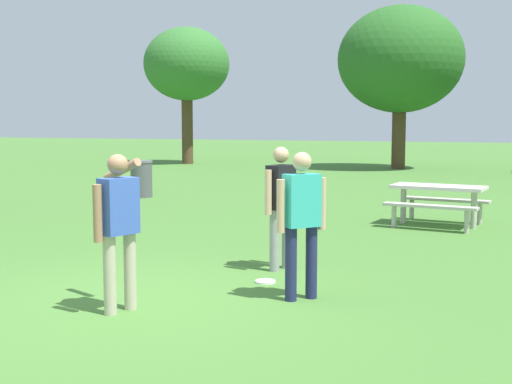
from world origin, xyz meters
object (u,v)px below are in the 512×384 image
object	(u,v)px
person_thrower	(118,220)
tree_broad_center	(400,60)
trash_can_further_along	(141,179)
person_bystander	(302,216)
tree_tall_left	(187,65)
person_catcher	(281,200)
picnic_table_near	(438,196)
frisbee	(265,281)

from	to	relation	value
person_thrower	tree_broad_center	distance (m)	22.55
person_thrower	trash_can_further_along	xyz separation A→B (m)	(-5.27, 9.30, -0.48)
person_bystander	trash_can_further_along	size ratio (longest dim) A/B	1.71
person_thrower	tree_tall_left	size ratio (longest dim) A/B	0.26
person_catcher	tree_broad_center	size ratio (longest dim) A/B	0.25
person_catcher	picnic_table_near	bearing A→B (deg)	71.40
trash_can_further_along	tree_tall_left	distance (m)	14.39
tree_broad_center	person_thrower	bearing A→B (deg)	-88.19
tree_tall_left	trash_can_further_along	bearing A→B (deg)	-68.09
person_bystander	trash_can_further_along	distance (m)	10.69
frisbee	tree_broad_center	size ratio (longest dim) A/B	0.04
person_catcher	person_bystander	distance (m)	1.51
frisbee	person_thrower	bearing A→B (deg)	-119.59
person_thrower	person_catcher	bearing A→B (deg)	69.71
person_thrower	person_catcher	xyz separation A→B (m)	(0.92, 2.48, -0.02)
picnic_table_near	tree_tall_left	bearing A→B (deg)	130.65
picnic_table_near	trash_can_further_along	bearing A→B (deg)	164.07
person_bystander	tree_tall_left	xyz separation A→B (m)	(-12.04, 20.97, 3.61)
person_thrower	tree_broad_center	world-z (taller)	tree_broad_center
picnic_table_near	frisbee	bearing A→B (deg)	-105.52
picnic_table_near	tree_broad_center	bearing A→B (deg)	101.82
picnic_table_near	trash_can_further_along	world-z (taller)	trash_can_further_along
person_bystander	frisbee	bearing A→B (deg)	137.43
person_bystander	tree_broad_center	size ratio (longest dim) A/B	0.25
person_bystander	tree_tall_left	distance (m)	24.45
trash_can_further_along	tree_broad_center	size ratio (longest dim) A/B	0.14
person_catcher	picnic_table_near	size ratio (longest dim) A/B	0.87
tree_broad_center	trash_can_further_along	bearing A→B (deg)	-109.42
person_thrower	person_bystander	size ratio (longest dim) A/B	1.00
tree_tall_left	person_catcher	bearing A→B (deg)	-59.99
person_thrower	trash_can_further_along	bearing A→B (deg)	119.55
person_thrower	frisbee	xyz separation A→B (m)	(0.98, 1.72, -0.95)
frisbee	picnic_table_near	size ratio (longest dim) A/B	0.13
person_catcher	frisbee	bearing A→B (deg)	-85.25
frisbee	person_catcher	bearing A→B (deg)	94.75
person_catcher	tree_broad_center	distance (m)	20.16
person_bystander	tree_tall_left	size ratio (longest dim) A/B	0.26
picnic_table_near	trash_can_further_along	distance (m)	8.05
person_thrower	tree_broad_center	xyz separation A→B (m)	(-0.70, 22.26, 3.52)
person_catcher	tree_tall_left	world-z (taller)	tree_tall_left
picnic_table_near	person_thrower	bearing A→B (deg)	-109.20
person_thrower	picnic_table_near	distance (m)	7.52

